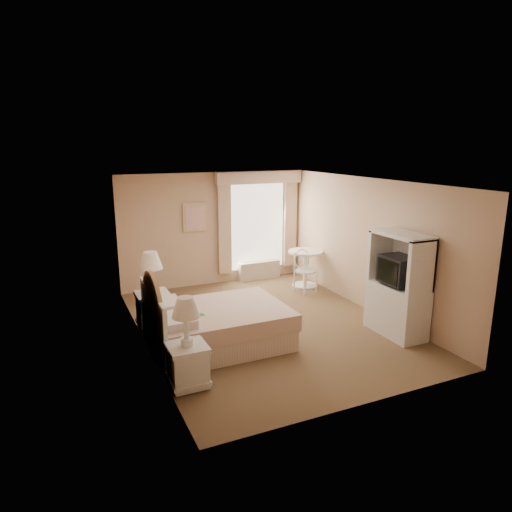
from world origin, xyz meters
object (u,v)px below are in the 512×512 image
nightstand_near (187,354)px  round_table (305,263)px  armoire (398,293)px  cafe_chair (304,267)px  bed (214,325)px  nightstand_far (153,301)px

nightstand_near → round_table: size_ratio=1.50×
armoire → cafe_chair: bearing=96.0°
bed → round_table: bearing=36.0°
bed → cafe_chair: (2.66, 1.79, 0.19)m
nightstand_near → bed: bearing=55.6°
armoire → bed: bearing=164.6°
bed → cafe_chair: bearing=33.9°
bed → armoire: 3.07m
bed → nightstand_near: (-0.72, -1.05, 0.12)m
nightstand_near → nightstand_far: (0.00, 2.12, 0.05)m
round_table → cafe_chair: size_ratio=0.88×
round_table → armoire: size_ratio=0.47×
nightstand_far → cafe_chair: nightstand_far is taller
bed → nightstand_far: 1.30m
bed → round_table: size_ratio=2.59×
bed → nightstand_far: nightstand_far is taller
round_table → cafe_chair: cafe_chair is taller
nightstand_near → round_table: bearing=41.1°
bed → nightstand_far: size_ratio=1.57×
cafe_chair → armoire: (0.27, -2.60, 0.18)m
bed → cafe_chair: bed is taller
bed → armoire: (2.94, -0.81, 0.37)m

